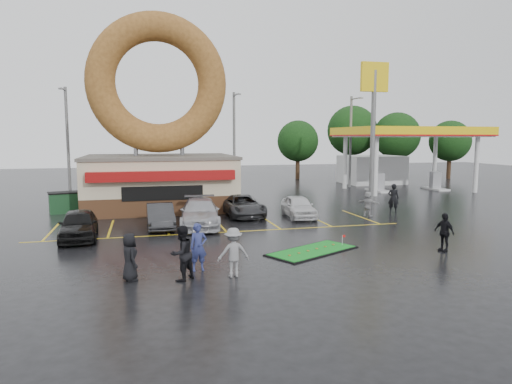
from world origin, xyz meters
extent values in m
plane|color=black|center=(0.00, 0.00, 0.00)|extent=(120.00, 120.00, 0.00)
cube|color=#472B19|center=(-3.00, 13.00, 0.60)|extent=(10.00, 8.00, 1.20)
cube|color=beige|center=(-3.00, 13.00, 2.35)|extent=(10.00, 8.00, 2.30)
cube|color=#59544C|center=(-3.00, 13.00, 3.60)|extent=(10.20, 8.20, 0.20)
cube|color=maroon|center=(-3.00, 8.70, 2.60)|extent=(9.00, 0.60, 0.60)
cylinder|color=slate|center=(-4.60, 13.00, 4.30)|extent=(0.30, 0.30, 1.20)
cylinder|color=slate|center=(-1.40, 13.00, 4.30)|extent=(0.30, 0.30, 1.20)
torus|color=brown|center=(-3.00, 13.00, 8.70)|extent=(9.60, 2.00, 9.60)
cylinder|color=silver|center=(15.00, 15.00, 2.50)|extent=(0.40, 0.40, 5.00)
cylinder|color=silver|center=(25.00, 15.00, 2.50)|extent=(0.40, 0.40, 5.00)
cylinder|color=silver|center=(15.00, 21.00, 2.50)|extent=(0.40, 0.40, 5.00)
cylinder|color=silver|center=(25.00, 21.00, 2.50)|extent=(0.40, 0.40, 5.00)
cube|color=silver|center=(20.00, 18.00, 5.25)|extent=(12.00, 8.00, 0.50)
cube|color=yellow|center=(20.00, 18.00, 5.55)|extent=(12.30, 8.30, 0.70)
cube|color=#99999E|center=(17.00, 18.00, 0.90)|extent=(0.90, 0.60, 1.60)
cube|color=#99999E|center=(23.00, 18.00, 0.90)|extent=(0.90, 0.60, 1.60)
cube|color=silver|center=(20.00, 25.00, 1.50)|extent=(6.00, 5.00, 3.00)
cylinder|color=slate|center=(13.00, 12.00, 5.00)|extent=(0.36, 0.36, 10.00)
cube|color=yellow|center=(13.00, 12.00, 9.50)|extent=(2.20, 0.30, 2.20)
cylinder|color=slate|center=(-10.00, 20.00, 4.50)|extent=(0.24, 0.24, 9.00)
cylinder|color=slate|center=(-10.00, 19.00, 8.70)|extent=(0.12, 2.00, 0.12)
cube|color=slate|center=(-10.00, 18.00, 8.65)|extent=(0.40, 0.18, 0.12)
cylinder|color=slate|center=(4.00, 21.00, 4.50)|extent=(0.24, 0.24, 9.00)
cylinder|color=slate|center=(4.00, 20.00, 8.70)|extent=(0.12, 2.00, 0.12)
cube|color=slate|center=(4.00, 19.00, 8.65)|extent=(0.40, 0.18, 0.12)
cylinder|color=slate|center=(16.00, 22.00, 4.50)|extent=(0.24, 0.24, 9.00)
cylinder|color=slate|center=(16.00, 21.00, 8.70)|extent=(0.12, 2.00, 0.12)
cube|color=slate|center=(16.00, 20.00, 8.65)|extent=(0.40, 0.18, 0.12)
cylinder|color=#332114|center=(26.00, 30.00, 1.44)|extent=(0.50, 0.50, 2.88)
sphere|color=black|center=(26.00, 30.00, 5.20)|extent=(5.60, 5.60, 5.60)
cylinder|color=#332114|center=(32.00, 28.00, 1.26)|extent=(0.50, 0.50, 2.52)
sphere|color=black|center=(32.00, 28.00, 4.55)|extent=(4.90, 4.90, 4.90)
cylinder|color=#332114|center=(22.00, 34.00, 1.62)|extent=(0.50, 0.50, 3.24)
sphere|color=black|center=(22.00, 34.00, 5.85)|extent=(6.30, 6.30, 6.30)
cylinder|color=#332114|center=(14.00, 32.00, 1.26)|extent=(0.50, 0.50, 2.52)
sphere|color=black|center=(14.00, 32.00, 4.55)|extent=(4.90, 4.90, 4.90)
imported|color=black|center=(-7.32, 3.50, 0.73)|extent=(1.95, 4.37, 1.46)
imported|color=#2A2A2D|center=(-3.33, 5.37, 0.67)|extent=(1.47, 4.07, 1.33)
imported|color=#ACACB1|center=(-1.16, 5.32, 0.76)|extent=(2.75, 5.48, 1.53)
imported|color=#2E2E31|center=(1.89, 8.00, 0.67)|extent=(2.34, 4.86, 1.33)
imported|color=silver|center=(5.16, 6.69, 0.68)|extent=(1.93, 4.13, 1.37)
imported|color=navy|center=(-2.29, -3.21, 0.90)|extent=(0.70, 0.50, 1.79)
imported|color=black|center=(-3.00, -4.27, 0.97)|extent=(1.19, 1.17, 1.94)
imported|color=gray|center=(-1.18, -4.29, 0.89)|extent=(1.16, 0.69, 1.78)
imported|color=black|center=(-4.76, -3.85, 0.84)|extent=(0.77, 0.95, 1.68)
imported|color=black|center=(8.49, -2.92, 0.85)|extent=(0.66, 1.07, 1.70)
imported|color=#9B9B9E|center=(9.60, 6.09, 0.79)|extent=(1.21, 1.47, 1.58)
imported|color=black|center=(11.85, 6.85, 0.97)|extent=(0.84, 0.78, 1.93)
cube|color=#194122|center=(-9.31, 12.23, 0.65)|extent=(2.02, 1.58, 1.30)
cube|color=black|center=(2.89, -1.59, 0.02)|extent=(4.59, 3.58, 0.05)
cube|color=#158323|center=(2.89, -1.59, 0.05)|extent=(4.33, 3.32, 0.03)
cylinder|color=silver|center=(4.55, -1.04, 0.29)|extent=(0.02, 0.02, 0.48)
cube|color=red|center=(4.62, -1.04, 0.48)|extent=(0.14, 0.01, 0.10)
camera|label=1|loc=(-4.29, -19.87, 4.96)|focal=32.00mm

